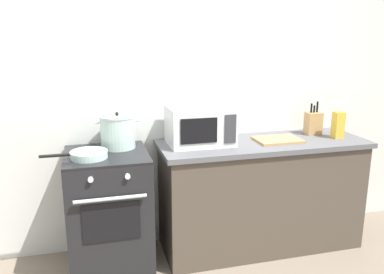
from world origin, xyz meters
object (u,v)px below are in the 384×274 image
frying_pan (88,155)px  cutting_board (278,140)px  pasta_box (338,125)px  stock_pot (118,132)px  stove (109,212)px  microwave (200,125)px  knife_block (313,123)px

frying_pan → cutting_board: 1.50m
cutting_board → pasta_box: pasta_box is taller
stock_pot → stove: bearing=-127.7°
microwave → knife_block: microwave is taller
stock_pot → microwave: microwave is taller
frying_pan → knife_block: size_ratio=1.62×
frying_pan → cutting_board: (1.49, 0.09, -0.02)m
stove → microwave: bearing=6.2°
pasta_box → stove: bearing=179.1°
stove → knife_block: 1.86m
pasta_box → knife_block: bearing=126.9°
stove → knife_block: (1.77, 0.14, 0.56)m
microwave → cutting_board: size_ratio=1.39×
stock_pot → frying_pan: size_ratio=0.76×
pasta_box → stock_pot: bearing=174.9°
microwave → cutting_board: bearing=-7.0°
microwave → cutting_board: microwave is taller
stock_pot → cutting_board: 1.28m
stove → microwave: 0.96m
cutting_board → frying_pan: bearing=-176.7°
stock_pot → knife_block: 1.67m
stock_pot → pasta_box: 1.80m
frying_pan → pasta_box: size_ratio=2.09×
stove → cutting_board: bearing=0.0°
stock_pot → cutting_board: (1.27, -0.13, -0.12)m
microwave → pasta_box: microwave is taller
stock_pot → frying_pan: (-0.23, -0.22, -0.10)m
knife_block → pasta_box: 0.21m
cutting_board → pasta_box: bearing=-3.2°
cutting_board → stove: bearing=-180.0°
stock_pot → frying_pan: bearing=-136.6°
frying_pan → knife_block: bearing=6.8°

